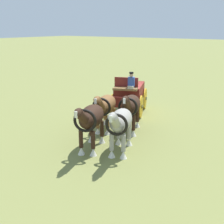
# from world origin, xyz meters

# --- Properties ---
(ground_plane) EXTENTS (220.00, 220.00, 0.00)m
(ground_plane) POSITION_xyz_m (0.00, 0.00, 0.00)
(ground_plane) COLOR olive
(show_wagon) EXTENTS (5.59, 3.00, 2.78)m
(show_wagon) POSITION_xyz_m (0.13, 0.06, 1.21)
(show_wagon) COLOR maroon
(show_wagon) RESTS_ON ground
(draft_horse_rear_near) EXTENTS (2.93, 1.65, 2.24)m
(draft_horse_rear_near) POSITION_xyz_m (3.15, 1.98, 1.37)
(draft_horse_rear_near) COLOR #331E14
(draft_horse_rear_near) RESTS_ON ground
(draft_horse_rear_off) EXTENTS (3.03, 1.68, 2.17)m
(draft_horse_rear_off) POSITION_xyz_m (3.64, 0.77, 1.31)
(draft_horse_rear_off) COLOR brown
(draft_horse_rear_off) RESTS_ON ground
(draft_horse_lead_near) EXTENTS (2.97, 1.65, 2.22)m
(draft_horse_lead_near) POSITION_xyz_m (5.56, 2.95, 1.35)
(draft_horse_lead_near) COLOR #9E998E
(draft_horse_lead_near) RESTS_ON ground
(draft_horse_lead_off) EXTENTS (3.02, 1.69, 2.31)m
(draft_horse_lead_off) POSITION_xyz_m (6.04, 1.75, 1.43)
(draft_horse_lead_off) COLOR #331E14
(draft_horse_lead_off) RESTS_ON ground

